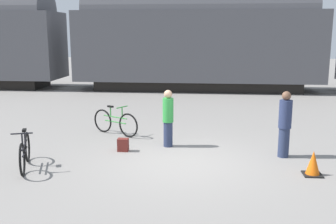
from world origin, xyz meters
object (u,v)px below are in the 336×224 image
at_px(person_in_green, 168,118).
at_px(freight_train, 197,35).
at_px(person_in_navy, 285,124).
at_px(bicycle_green, 115,122).
at_px(traffic_cone, 313,164).
at_px(bicycle_black, 25,152).
at_px(backpack, 123,145).

bearing_deg(person_in_green, freight_train, -115.08).
bearing_deg(person_in_green, person_in_navy, 145.39).
bearing_deg(person_in_navy, bicycle_green, 99.21).
relative_size(bicycle_green, person_in_green, 1.01).
relative_size(freight_train, bicycle_green, 26.16).
height_order(person_in_green, traffic_cone, person_in_green).
bearing_deg(freight_train, person_in_green, -92.56).
bearing_deg(freight_train, bicycle_green, -102.72).
distance_m(bicycle_green, person_in_navy, 5.02).
distance_m(bicycle_green, person_in_green, 2.09).
bearing_deg(person_in_green, traffic_cone, 128.02).
xyz_separation_m(bicycle_black, traffic_cone, (6.45, 0.20, -0.13)).
xyz_separation_m(bicycle_green, person_in_green, (1.72, -1.10, 0.41)).
bearing_deg(bicycle_black, person_in_navy, 13.65).
bearing_deg(bicycle_green, traffic_cone, -30.51).
bearing_deg(traffic_cone, bicycle_green, 149.49).
xyz_separation_m(freight_train, bicycle_black, (-3.57, -13.01, -2.55)).
bearing_deg(person_in_green, bicycle_black, 11.84).
bearing_deg(person_in_green, bicycle_green, -54.98).
bearing_deg(bicycle_green, bicycle_black, -112.92).
height_order(freight_train, person_in_green, freight_train).
height_order(person_in_green, person_in_navy, person_in_navy).
bearing_deg(backpack, traffic_cone, -16.60).
height_order(freight_train, person_in_navy, freight_train).
relative_size(bicycle_green, bicycle_black, 0.96).
distance_m(freight_train, person_in_navy, 11.99).
height_order(bicycle_black, backpack, bicycle_black).
xyz_separation_m(bicycle_green, backpack, (0.59, -1.66, -0.21)).
relative_size(person_in_green, traffic_cone, 2.84).
bearing_deg(bicycle_black, backpack, 38.43).
bearing_deg(bicycle_black, freight_train, 74.67).
relative_size(freight_train, traffic_cone, 74.72).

